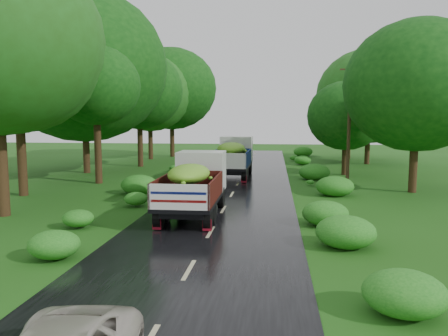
# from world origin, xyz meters

# --- Properties ---
(ground) EXTENTS (120.00, 120.00, 0.00)m
(ground) POSITION_xyz_m (0.00, 0.00, 0.00)
(ground) COLOR #1A470F
(ground) RESTS_ON ground
(road) EXTENTS (6.50, 80.00, 0.02)m
(road) POSITION_xyz_m (0.00, 5.00, 0.01)
(road) COLOR black
(road) RESTS_ON ground
(road_lines) EXTENTS (0.12, 69.60, 0.00)m
(road_lines) POSITION_xyz_m (0.00, 6.00, 0.02)
(road_lines) COLOR #BFB78C
(road_lines) RESTS_ON road
(truck_near) EXTENTS (2.25, 6.17, 2.59)m
(truck_near) POSITION_xyz_m (-1.08, 6.85, 1.46)
(truck_near) COLOR black
(truck_near) RESTS_ON ground
(truck_far) EXTENTS (2.47, 6.68, 2.79)m
(truck_far) POSITION_xyz_m (-0.59, 19.25, 1.58)
(truck_far) COLOR black
(truck_far) RESTS_ON ground
(utility_pole) EXTENTS (1.36, 0.23, 7.76)m
(utility_pole) POSITION_xyz_m (6.96, 17.30, 4.00)
(utility_pole) COLOR #382616
(utility_pole) RESTS_ON ground
(trees_left) EXTENTS (7.84, 33.76, 10.22)m
(trees_left) POSITION_xyz_m (-10.14, 21.14, 7.10)
(trees_left) COLOR black
(trees_left) RESTS_ON ground
(trees_right) EXTENTS (7.10, 24.99, 8.07)m
(trees_right) POSITION_xyz_m (9.78, 25.27, 5.56)
(trees_right) COLOR black
(trees_right) RESTS_ON ground
(shrubs) EXTENTS (11.90, 44.00, 0.70)m
(shrubs) POSITION_xyz_m (0.00, 14.00, 0.35)
(shrubs) COLOR #1A6B19
(shrubs) RESTS_ON ground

